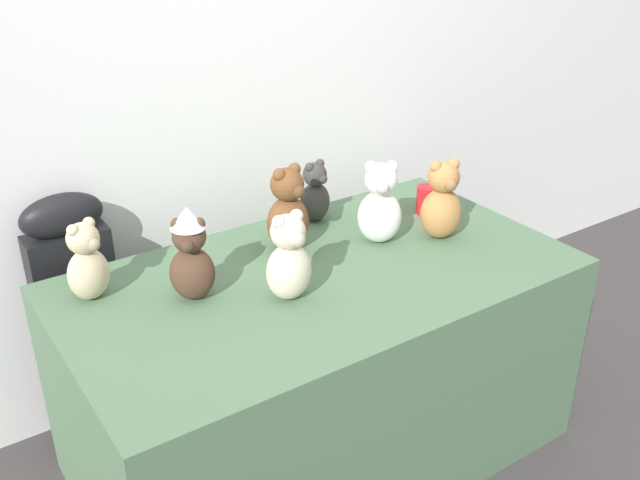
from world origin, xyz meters
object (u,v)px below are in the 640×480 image
Objects in this scene: party_cup_red at (427,200)px; instrument_case at (80,318)px; teddy_bear_charcoal at (315,193)px; display_table at (320,366)px; teddy_bear_cream at (289,259)px; teddy_bear_caramel at (442,202)px; teddy_bear_chestnut at (288,211)px; teddy_bear_cocoa at (191,255)px; teddy_bear_snow at (380,205)px; teddy_bear_sand at (87,263)px.

instrument_case is at bearing 161.17° from party_cup_red.
display_table is at bearing -134.00° from teddy_bear_charcoal.
teddy_bear_cream is 0.67m from teddy_bear_caramel.
teddy_bear_charcoal is (0.21, 0.35, 0.49)m from display_table.
teddy_bear_cream is at bearing -160.59° from teddy_bear_caramel.
teddy_bear_chestnut is at bearing -30.61° from instrument_case.
teddy_bear_snow is at bearing 30.92° from teddy_bear_cocoa.
instrument_case is 3.31× the size of teddy_bear_caramel.
teddy_bear_sand is at bearing 175.49° from party_cup_red.
instrument_case is 0.97m from teddy_bear_charcoal.
teddy_bear_sand is at bearing 173.04° from teddy_bear_charcoal.
teddy_bear_sand is 0.85× the size of teddy_bear_chestnut.
teddy_bear_charcoal is 0.25m from teddy_bear_chestnut.
teddy_bear_chestnut is at bearing 51.28° from teddy_bear_cream.
instrument_case reaches higher than display_table.
instrument_case is at bearing 61.15° from teddy_bear_sand.
teddy_bear_chestnut is (-0.50, 0.23, 0.00)m from teddy_bear_caramel.
display_table is 5.85× the size of teddy_bear_cream.
teddy_bear_chestnut is (-0.29, 0.13, 0.00)m from teddy_bear_snow.
teddy_bear_chestnut is 2.78× the size of party_cup_red.
teddy_bear_cocoa is 0.92m from teddy_bear_caramel.
teddy_bear_cream is at bearing -1.85° from teddy_bear_cocoa.
teddy_bear_caramel is 0.23m from party_cup_red.
teddy_bear_cream is 0.61m from teddy_bear_sand.
party_cup_red is at bearing 76.11° from teddy_bear_caramel.
teddy_bear_charcoal is (0.62, 0.26, -0.04)m from teddy_bear_cocoa.
teddy_bear_cocoa is at bearing -169.60° from teddy_bear_charcoal.
teddy_bear_sand is 2.36× the size of party_cup_red.
teddy_bear_caramel is 2.68× the size of party_cup_red.
teddy_bear_cocoa is 1.00× the size of teddy_bear_chestnut.
teddy_bear_snow is at bearing 10.52° from teddy_bear_cream.
teddy_bear_sand is at bearing -159.59° from teddy_bear_snow.
teddy_bear_cream is (0.48, -0.67, 0.39)m from instrument_case.
teddy_bear_cocoa is at bearing -149.53° from teddy_bear_snow.
party_cup_red is at bearing -29.28° from teddy_bear_sand.
teddy_bear_chestnut is (0.01, 0.21, 0.52)m from display_table.
display_table is at bearing 17.43° from teddy_bear_cream.
teddy_bear_cream reaches higher than teddy_bear_sand.
teddy_bear_sand is (-0.50, 0.34, -0.01)m from teddy_bear_cream.
instrument_case is (-0.64, 0.59, 0.12)m from display_table.
instrument_case is 8.88× the size of party_cup_red.
teddy_bear_charcoal is (-0.29, 0.37, -0.03)m from teddy_bear_caramel.
teddy_bear_snow is (0.30, 0.07, 0.52)m from display_table.
teddy_bear_cream is 0.97× the size of teddy_bear_caramel.
teddy_bear_snow is at bearing -38.33° from teddy_bear_chestnut.
teddy_bear_snow is at bearing -28.93° from instrument_case.
teddy_bear_chestnut is at bearing 48.22° from teddy_bear_cocoa.
party_cup_red is at bearing 36.25° from teddy_bear_cocoa.
display_table is at bearing -106.25° from teddy_bear_chestnut.
teddy_bear_cream is at bearing -135.13° from teddy_bear_chestnut.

